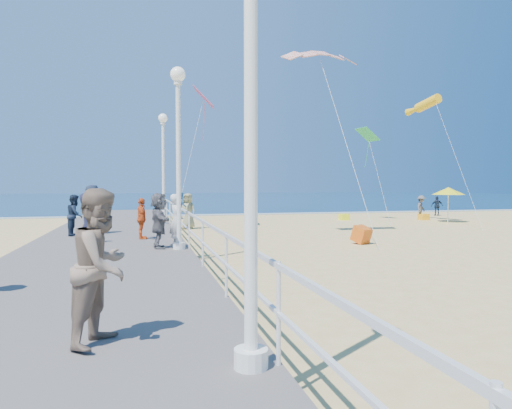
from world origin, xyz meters
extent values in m
plane|color=#DEC274|center=(0.00, 0.00, 0.00)|extent=(160.00, 160.00, 0.00)
cube|color=#0C2949|center=(0.00, 65.00, 0.01)|extent=(160.00, 90.00, 0.05)
cube|color=silver|center=(0.00, 20.50, 0.03)|extent=(160.00, 1.20, 0.04)
cube|color=#68625E|center=(-7.50, 0.00, 0.20)|extent=(5.00, 44.00, 0.40)
cube|color=white|center=(-5.05, 0.00, 1.45)|extent=(0.05, 42.00, 0.06)
cube|color=white|center=(-5.05, 0.00, 0.95)|extent=(0.05, 42.00, 0.04)
cylinder|color=white|center=(-5.35, -9.00, 0.50)|extent=(0.36, 0.36, 0.20)
cylinder|color=white|center=(-5.35, -9.00, 2.85)|extent=(0.14, 0.14, 4.70)
cylinder|color=white|center=(-5.35, 0.00, 0.50)|extent=(0.36, 0.36, 0.20)
cylinder|color=white|center=(-5.35, 0.00, 2.85)|extent=(0.14, 0.14, 4.70)
sphere|color=white|center=(-5.35, 0.00, 5.50)|extent=(0.44, 0.44, 0.44)
cylinder|color=white|center=(-5.35, 9.00, 0.50)|extent=(0.36, 0.36, 0.20)
cylinder|color=white|center=(-5.35, 9.00, 2.85)|extent=(0.14, 0.14, 4.70)
sphere|color=white|center=(-5.35, 9.00, 5.50)|extent=(0.44, 0.44, 0.44)
imported|color=silver|center=(-5.40, 0.37, 1.21)|extent=(0.47, 0.64, 1.62)
imported|color=#2D6DAB|center=(-5.25, 0.52, 1.66)|extent=(0.37, 0.44, 0.82)
imported|color=#161A31|center=(-7.73, -1.38, 1.24)|extent=(0.49, 0.67, 1.69)
imported|color=#856E5C|center=(-6.90, -7.83, 1.33)|extent=(1.02, 1.12, 1.86)
imported|color=#CF4B19|center=(-6.41, 2.80, 1.12)|extent=(0.42, 0.87, 1.43)
imported|color=#172234|center=(-8.25, 5.00, 1.35)|extent=(0.66, 0.96, 1.89)
imported|color=#57555A|center=(-5.91, 0.33, 1.23)|extent=(0.53, 1.55, 1.66)
imported|color=#7F6957|center=(-8.12, 2.03, 1.13)|extent=(0.55, 0.63, 1.47)
imported|color=#182336|center=(-8.81, 4.56, 1.17)|extent=(0.65, 0.79, 1.53)
imported|color=#525156|center=(11.45, 12.77, 0.80)|extent=(1.17, 1.11, 1.59)
imported|color=#182435|center=(14.86, 15.82, 0.72)|extent=(0.92, 0.61, 1.45)
imported|color=gray|center=(-4.06, 10.21, 0.93)|extent=(1.07, 1.04, 1.85)
cube|color=red|center=(1.84, 2.49, 0.30)|extent=(0.81, 0.88, 0.74)
cylinder|color=white|center=(11.75, 10.48, 0.90)|extent=(0.05, 0.05, 1.80)
cone|color=yellow|center=(11.75, 10.48, 1.91)|extent=(1.90, 1.90, 0.45)
cube|color=#F7FE1A|center=(6.35, 13.64, 0.20)|extent=(0.55, 0.55, 0.40)
cube|color=#FFA81A|center=(11.42, 12.45, 0.20)|extent=(0.55, 0.55, 0.40)
cylinder|color=yellow|center=(10.09, 10.29, 7.10)|extent=(1.04, 2.86, 1.12)
cube|color=#D74F84|center=(-3.23, 10.02, 6.77)|extent=(1.27, 1.58, 1.01)
cube|color=green|center=(7.71, 13.17, 5.51)|extent=(1.23, 1.45, 0.81)
camera|label=1|loc=(-6.44, -13.52, 2.30)|focal=32.00mm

